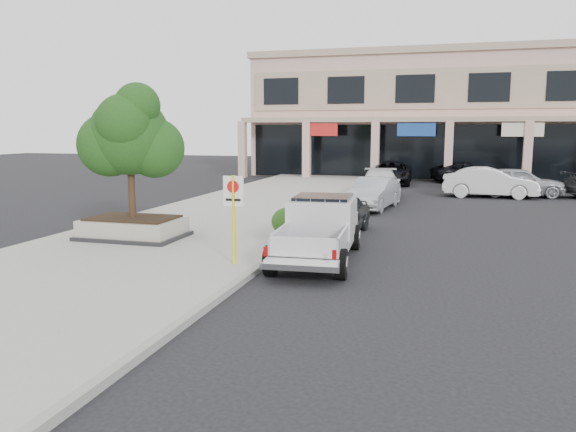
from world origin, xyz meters
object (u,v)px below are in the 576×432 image
(planter_tree, at_px, (136,136))
(lot_car_a, at_px, (518,182))
(lot_car_e, at_px, (484,178))
(curb_car_b, at_px, (373,193))
(lot_car_b, at_px, (490,182))
(no_parking_sign, at_px, (234,207))
(curb_car_a, at_px, (337,215))
(lot_car_d, at_px, (469,172))
(planter, at_px, (133,228))
(curb_car_d, at_px, (391,173))
(curb_car_c, at_px, (380,184))
(pickup_truck, at_px, (317,230))

(planter_tree, bearing_deg, lot_car_a, 51.46)
(planter_tree, bearing_deg, lot_car_e, 59.50)
(curb_car_b, height_order, lot_car_e, curb_car_b)
(lot_car_b, bearing_deg, no_parking_sign, 158.33)
(no_parking_sign, distance_m, lot_car_e, 23.58)
(planter_tree, bearing_deg, curb_car_a, 27.42)
(lot_car_d, bearing_deg, lot_car_b, 166.87)
(planter, bearing_deg, lot_car_b, 53.48)
(curb_car_b, xyz_separation_m, lot_car_b, (5.42, 6.18, 0.09))
(planter, bearing_deg, curb_car_d, 74.59)
(lot_car_d, bearing_deg, curb_car_d, 99.65)
(curb_car_d, bearing_deg, planter_tree, -107.69)
(curb_car_c, relative_size, lot_car_d, 1.04)
(planter_tree, height_order, lot_car_d, planter_tree)
(planter, bearing_deg, curb_car_c, 65.65)
(curb_car_d, relative_size, lot_car_a, 1.15)
(planter, distance_m, no_parking_sign, 5.17)
(lot_car_a, bearing_deg, no_parking_sign, 149.18)
(curb_car_d, xyz_separation_m, lot_car_e, (5.75, -2.00, -0.07))
(no_parking_sign, height_order, curb_car_c, no_parking_sign)
(no_parking_sign, xyz_separation_m, lot_car_e, (7.38, 22.38, -0.94))
(curb_car_b, bearing_deg, pickup_truck, -82.97)
(lot_car_a, distance_m, lot_car_d, 8.24)
(curb_car_c, height_order, curb_car_d, curb_car_d)
(pickup_truck, relative_size, curb_car_b, 1.25)
(planter, xyz_separation_m, lot_car_e, (11.81, 19.98, 0.22))
(curb_car_b, height_order, curb_car_d, curb_car_d)
(lot_car_b, xyz_separation_m, lot_car_e, (-0.05, 3.96, -0.11))
(planter, bearing_deg, lot_car_d, 65.89)
(planter_tree, height_order, curb_car_c, planter_tree)
(curb_car_c, xyz_separation_m, lot_car_e, (5.56, 6.16, -0.06))
(planter, height_order, pickup_truck, pickup_truck)
(pickup_truck, xyz_separation_m, lot_car_a, (7.04, 17.64, -0.05))
(planter_tree, distance_m, curb_car_c, 15.20)
(curb_car_c, bearing_deg, planter, -120.44)
(no_parking_sign, bearing_deg, lot_car_e, 71.76)
(no_parking_sign, xyz_separation_m, lot_car_a, (8.91, 19.14, -0.82))
(curb_car_a, xyz_separation_m, lot_car_b, (5.81, 12.79, 0.12))
(curb_car_d, bearing_deg, curb_car_c, -91.12)
(curb_car_c, bearing_deg, lot_car_e, 41.88)
(curb_car_b, relative_size, lot_car_b, 0.89)
(no_parking_sign, xyz_separation_m, lot_car_b, (7.42, 18.42, -0.83))
(lot_car_a, bearing_deg, pickup_truck, 152.39)
(pickup_truck, bearing_deg, lot_car_e, 71.31)
(curb_car_d, bearing_deg, curb_car_a, -92.52)
(curb_car_d, bearing_deg, pickup_truck, -91.88)
(pickup_truck, relative_size, curb_car_d, 1.00)
(lot_car_b, distance_m, lot_car_d, 8.67)
(planter_tree, relative_size, lot_car_e, 0.98)
(curb_car_c, relative_size, lot_car_e, 1.27)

